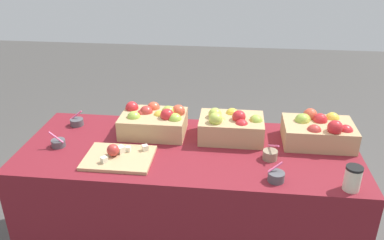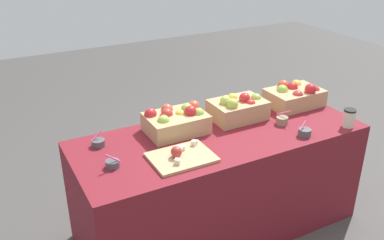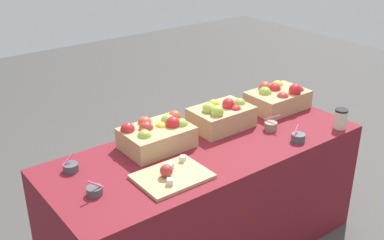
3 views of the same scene
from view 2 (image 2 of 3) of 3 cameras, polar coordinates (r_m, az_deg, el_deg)
name	(u,v)px [view 2 (image 2 of 3)]	position (r m, az deg, el deg)	size (l,w,h in m)	color
ground_plane	(217,225)	(3.17, 3.38, -13.87)	(10.00, 10.00, 0.00)	#474442
table	(218,182)	(2.95, 3.56, -8.28)	(1.90, 0.76, 0.74)	maroon
apple_crate_left	(294,95)	(3.24, 13.49, 3.27)	(0.40, 0.27, 0.19)	tan
apple_crate_middle	(238,108)	(2.95, 6.18, 1.60)	(0.37, 0.26, 0.19)	tan
apple_crate_right	(177,120)	(2.76, -2.09, -0.01)	(0.38, 0.28, 0.18)	tan
cutting_board_front	(181,156)	(2.47, -1.48, -4.86)	(0.36, 0.28, 0.08)	tan
sample_bowl_near	(113,164)	(2.43, -10.59, -5.76)	(0.08, 0.08, 0.10)	#4C4C51
sample_bowl_mid	(282,120)	(2.94, 11.96, -0.04)	(0.08, 0.10, 0.11)	gray
sample_bowl_far	(305,132)	(2.81, 14.82, -1.60)	(0.09, 0.08, 0.09)	#4C4C51
sample_bowl_extra	(98,143)	(2.66, -12.44, -2.98)	(0.08, 0.08, 0.09)	#4C4C51
coffee_cup	(349,118)	(3.01, 20.25, 0.25)	(0.08, 0.08, 0.12)	beige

